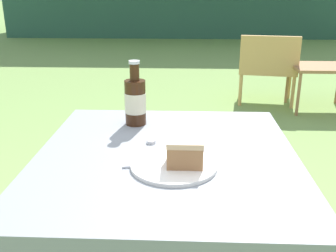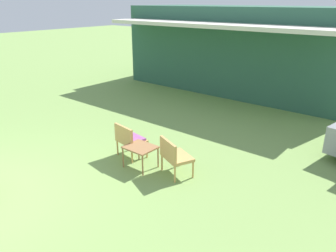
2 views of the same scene
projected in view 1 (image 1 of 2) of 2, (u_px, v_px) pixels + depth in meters
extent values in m
cylinder|color=tan|center=(289.00, 84.00, 4.40)|extent=(0.04, 0.04, 0.34)
cylinder|color=tan|center=(241.00, 82.00, 4.49)|extent=(0.04, 0.04, 0.34)
cylinder|color=tan|center=(293.00, 93.00, 4.04)|extent=(0.04, 0.04, 0.34)
cylinder|color=tan|center=(240.00, 90.00, 4.14)|extent=(0.04, 0.04, 0.34)
cube|color=tan|center=(267.00, 69.00, 4.20)|extent=(0.65, 0.53, 0.06)
cube|color=tan|center=(270.00, 53.00, 3.95)|extent=(0.59, 0.14, 0.34)
cube|color=#995193|center=(268.00, 64.00, 4.18)|extent=(0.58, 0.45, 0.05)
cube|color=#996B42|center=(322.00, 67.00, 3.92)|extent=(0.59, 0.50, 0.03)
cylinder|color=#996B42|center=(298.00, 95.00, 3.80)|extent=(0.03, 0.03, 0.42)
cylinder|color=#996B42|center=(287.00, 84.00, 4.22)|extent=(0.03, 0.03, 0.42)
cube|color=gray|center=(167.00, 160.00, 1.15)|extent=(0.76, 0.82, 0.04)
cylinder|color=gray|center=(90.00, 204.00, 1.64)|extent=(0.04, 0.04, 0.72)
cylinder|color=gray|center=(253.00, 207.00, 1.61)|extent=(0.04, 0.04, 0.72)
cylinder|color=white|center=(174.00, 165.00, 1.06)|extent=(0.23, 0.23, 0.01)
cube|color=#9E6B42|center=(185.00, 154.00, 1.05)|extent=(0.09, 0.08, 0.06)
cube|color=tan|center=(185.00, 141.00, 1.03)|extent=(0.10, 0.09, 0.01)
cylinder|color=#381E0F|center=(135.00, 103.00, 1.36)|extent=(0.07, 0.07, 0.16)
cylinder|color=#381E0F|center=(134.00, 72.00, 1.32)|extent=(0.03, 0.03, 0.06)
cylinder|color=silver|center=(134.00, 62.00, 1.31)|extent=(0.04, 0.04, 0.01)
cylinder|color=beige|center=(135.00, 103.00, 1.36)|extent=(0.07, 0.07, 0.07)
cube|color=silver|center=(155.00, 165.00, 1.06)|extent=(0.17, 0.04, 0.01)
cylinder|color=silver|center=(151.00, 142.00, 1.22)|extent=(0.03, 0.03, 0.01)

